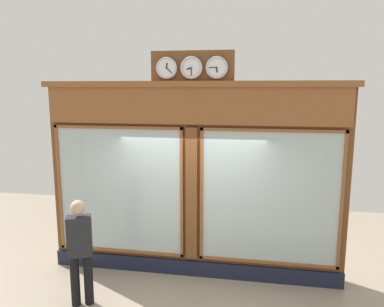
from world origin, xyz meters
The scene contains 2 objects.
shop_facade centered at (0.00, -0.13, 1.75)m, with size 5.31×0.42×3.94m.
pedestrian centered at (1.52, 1.21, 0.93)m, with size 0.42×0.34×1.69m.
Camera 1 is at (-1.10, 6.18, 3.35)m, focal length 34.91 mm.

